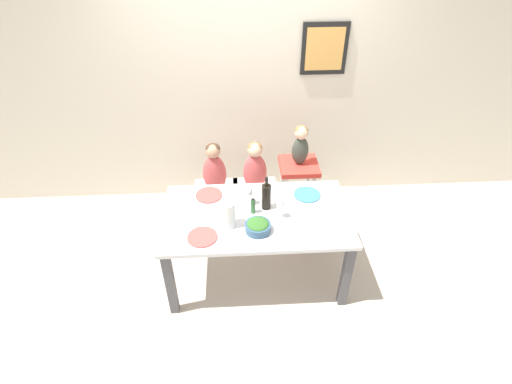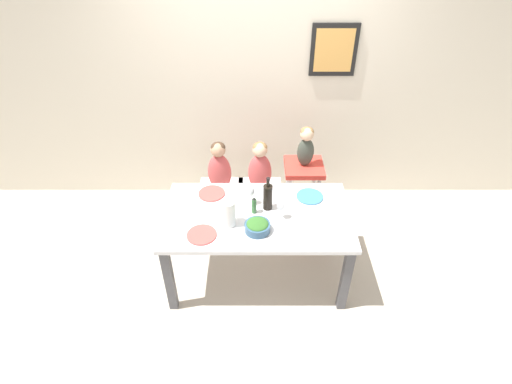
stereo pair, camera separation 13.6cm
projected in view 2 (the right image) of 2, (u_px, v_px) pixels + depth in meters
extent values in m
plane|color=#BCB2A3|center=(256.00, 273.00, 3.74)|extent=(14.00, 14.00, 0.00)
cube|color=beige|center=(255.00, 80.00, 3.97)|extent=(10.00, 0.06, 2.70)
cube|color=black|center=(332.00, 50.00, 3.75)|extent=(0.44, 0.02, 0.49)
cube|color=gold|center=(332.00, 51.00, 3.74)|extent=(0.36, 0.00, 0.40)
cube|color=silver|center=(256.00, 216.00, 3.31)|extent=(1.55, 0.86, 0.03)
cube|color=#4C4C51|center=(168.00, 280.00, 3.24)|extent=(0.07, 0.07, 0.69)
cube|color=#4C4C51|center=(344.00, 279.00, 3.24)|extent=(0.07, 0.07, 0.69)
cube|color=#4C4C51|center=(181.00, 219.00, 3.83)|extent=(0.07, 0.07, 0.69)
cube|color=#4C4C51|center=(330.00, 219.00, 3.83)|extent=(0.07, 0.07, 0.69)
cylinder|color=silver|center=(204.00, 219.00, 4.04)|extent=(0.04, 0.04, 0.41)
cylinder|color=silver|center=(236.00, 219.00, 4.04)|extent=(0.04, 0.04, 0.41)
cylinder|color=silver|center=(207.00, 200.00, 4.30)|extent=(0.04, 0.04, 0.41)
cylinder|color=silver|center=(237.00, 199.00, 4.30)|extent=(0.04, 0.04, 0.41)
cube|color=white|center=(220.00, 192.00, 4.03)|extent=(0.44, 0.43, 0.05)
cylinder|color=silver|center=(242.00, 219.00, 4.04)|extent=(0.04, 0.04, 0.41)
cylinder|color=silver|center=(274.00, 219.00, 4.04)|extent=(0.04, 0.04, 0.41)
cylinder|color=silver|center=(243.00, 199.00, 4.30)|extent=(0.04, 0.04, 0.41)
cylinder|color=silver|center=(273.00, 199.00, 4.30)|extent=(0.04, 0.04, 0.41)
cube|color=white|center=(258.00, 192.00, 4.03)|extent=(0.44, 0.43, 0.05)
cylinder|color=silver|center=(288.00, 206.00, 3.97)|extent=(0.04, 0.04, 0.70)
cylinder|color=silver|center=(315.00, 206.00, 3.97)|extent=(0.04, 0.04, 0.70)
cylinder|color=silver|center=(286.00, 190.00, 4.19)|extent=(0.04, 0.04, 0.70)
cylinder|color=silver|center=(312.00, 190.00, 4.19)|extent=(0.04, 0.04, 0.70)
cube|color=red|center=(303.00, 167.00, 3.85)|extent=(0.37, 0.36, 0.05)
ellipsoid|color=#C64C4C|center=(218.00, 173.00, 3.89)|extent=(0.23, 0.14, 0.42)
sphere|color=tan|center=(217.00, 150.00, 3.73)|extent=(0.14, 0.14, 0.14)
ellipsoid|color=#473323|center=(216.00, 147.00, 3.72)|extent=(0.14, 0.13, 0.10)
ellipsoid|color=#C64C4C|center=(258.00, 173.00, 3.89)|extent=(0.23, 0.14, 0.42)
sphere|color=#D6AD89|center=(258.00, 150.00, 3.73)|extent=(0.14, 0.14, 0.14)
ellipsoid|color=olive|center=(258.00, 147.00, 3.72)|extent=(0.14, 0.13, 0.10)
ellipsoid|color=#3D4238|center=(304.00, 152.00, 3.75)|extent=(0.16, 0.10, 0.29)
sphere|color=#D6AD89|center=(305.00, 134.00, 3.63)|extent=(0.13, 0.13, 0.13)
ellipsoid|color=olive|center=(306.00, 132.00, 3.62)|extent=(0.12, 0.12, 0.09)
cylinder|color=black|center=(266.00, 197.00, 3.29)|extent=(0.08, 0.08, 0.23)
cylinder|color=black|center=(267.00, 182.00, 3.20)|extent=(0.03, 0.03, 0.08)
cylinder|color=black|center=(267.00, 179.00, 3.18)|extent=(0.03, 0.03, 0.02)
cylinder|color=white|center=(227.00, 213.00, 3.13)|extent=(0.12, 0.12, 0.23)
cylinder|color=white|center=(279.00, 217.00, 3.26)|extent=(0.06, 0.06, 0.00)
cylinder|color=white|center=(279.00, 214.00, 3.24)|extent=(0.01, 0.01, 0.08)
ellipsoid|color=white|center=(280.00, 205.00, 3.19)|extent=(0.06, 0.06, 0.10)
cylinder|color=white|center=(250.00, 203.00, 3.41)|extent=(0.06, 0.06, 0.00)
cylinder|color=white|center=(250.00, 200.00, 3.38)|extent=(0.01, 0.01, 0.08)
ellipsoid|color=white|center=(249.00, 191.00, 3.33)|extent=(0.06, 0.06, 0.10)
cylinder|color=#335675|center=(256.00, 227.00, 3.12)|extent=(0.20, 0.20, 0.07)
ellipsoid|color=#336628|center=(256.00, 224.00, 3.10)|extent=(0.17, 0.17, 0.05)
cylinder|color=#D14C47|center=(200.00, 235.00, 3.09)|extent=(0.23, 0.23, 0.01)
cylinder|color=#D14C47|center=(210.00, 194.00, 3.51)|extent=(0.23, 0.23, 0.01)
cylinder|color=teal|center=(308.00, 196.00, 3.48)|extent=(0.23, 0.23, 0.01)
cylinder|color=#336633|center=(253.00, 206.00, 3.28)|extent=(0.04, 0.04, 0.14)
cone|color=black|center=(253.00, 199.00, 3.23)|extent=(0.03, 0.03, 0.02)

